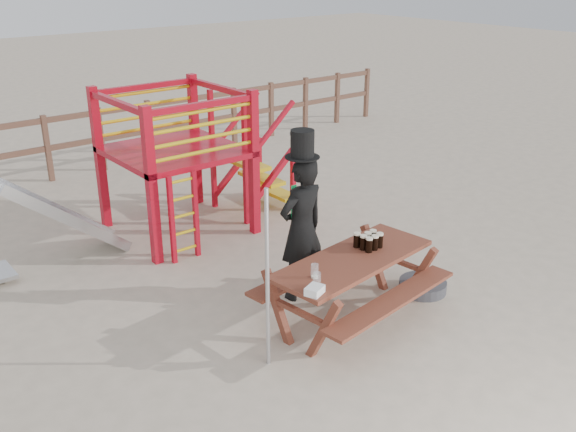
% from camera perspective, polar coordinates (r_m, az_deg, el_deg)
% --- Properties ---
extents(ground, '(60.00, 60.00, 0.00)m').
position_cam_1_polar(ground, '(6.98, 4.07, -10.69)').
color(ground, '#BCA992').
rests_on(ground, ground).
extents(back_fence, '(15.09, 0.09, 1.20)m').
position_cam_1_polar(back_fence, '(12.35, -18.49, 6.72)').
color(back_fence, brown).
rests_on(back_fence, ground).
extents(playground_fort, '(4.71, 1.84, 2.10)m').
position_cam_1_polar(playground_fort, '(9.28, -10.30, 4.82)').
color(playground_fort, '#AA0B1B').
rests_on(playground_fort, ground).
extents(picnic_table, '(2.11, 1.58, 0.76)m').
position_cam_1_polar(picnic_table, '(7.09, 5.72, -5.74)').
color(picnic_table, brown).
rests_on(picnic_table, ground).
extents(man_with_hat, '(0.65, 0.44, 2.03)m').
position_cam_1_polar(man_with_hat, '(7.35, 1.22, -0.84)').
color(man_with_hat, black).
rests_on(man_with_hat, ground).
extents(metal_pole, '(0.04, 0.04, 1.86)m').
position_cam_1_polar(metal_pole, '(6.09, -1.84, -5.78)').
color(metal_pole, '#B2B2B7').
rests_on(metal_pole, ground).
extents(parasol_base, '(0.57, 0.57, 0.24)m').
position_cam_1_polar(parasol_base, '(7.98, 11.88, -6.10)').
color(parasol_base, '#38383D').
rests_on(parasol_base, ground).
extents(paper_bag, '(0.22, 0.20, 0.08)m').
position_cam_1_polar(paper_bag, '(6.20, 2.38, -6.62)').
color(paper_bag, white).
rests_on(paper_bag, picnic_table).
extents(stout_pints, '(0.27, 0.26, 0.17)m').
position_cam_1_polar(stout_pints, '(7.17, 7.23, -2.20)').
color(stout_pints, black).
rests_on(stout_pints, picnic_table).
extents(empty_glasses, '(0.18, 0.23, 0.15)m').
position_cam_1_polar(empty_glasses, '(6.40, 2.48, -5.33)').
color(empty_glasses, silver).
rests_on(empty_glasses, picnic_table).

